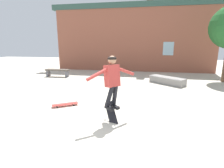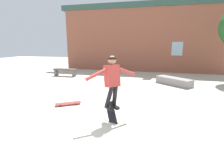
# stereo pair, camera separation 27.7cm
# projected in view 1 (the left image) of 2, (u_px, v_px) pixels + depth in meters

# --- Properties ---
(ground_plane) EXTENTS (40.00, 40.00, 0.00)m
(ground_plane) POSITION_uv_depth(u_px,v_px,m) (98.00, 130.00, 4.09)
(ground_plane) COLOR beige
(building_backdrop) EXTENTS (11.92, 0.52, 6.04)m
(building_backdrop) POSITION_uv_depth(u_px,v_px,m) (133.00, 36.00, 12.44)
(building_backdrop) COLOR #93513D
(building_backdrop) RESTS_ON ground_plane
(park_bench) EXTENTS (1.47, 0.41, 0.46)m
(park_bench) POSITION_uv_depth(u_px,v_px,m) (57.00, 71.00, 10.64)
(park_bench) COLOR brown
(park_bench) RESTS_ON ground_plane
(skate_ledge) EXTENTS (1.74, 1.55, 0.36)m
(skate_ledge) POSITION_uv_depth(u_px,v_px,m) (167.00, 80.00, 8.74)
(skate_ledge) COLOR gray
(skate_ledge) RESTS_ON ground_plane
(skater) EXTENTS (1.05, 1.08, 1.36)m
(skater) POSITION_uv_depth(u_px,v_px,m) (112.00, 78.00, 4.35)
(skater) COLOR #B23833
(skateboard_flipping) EXTENTS (0.48, 0.44, 0.68)m
(skateboard_flipping) POSITION_uv_depth(u_px,v_px,m) (112.00, 116.00, 4.56)
(skateboard_flipping) COLOR black
(skateboard_resting) EXTENTS (0.78, 0.60, 0.08)m
(skateboard_resting) POSITION_uv_depth(u_px,v_px,m) (65.00, 104.00, 5.66)
(skateboard_resting) COLOR red
(skateboard_resting) RESTS_ON ground_plane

